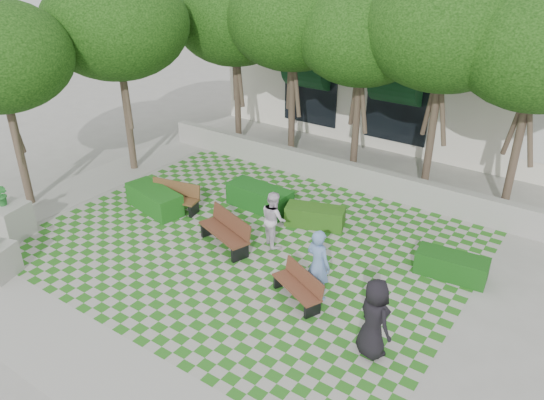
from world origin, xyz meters
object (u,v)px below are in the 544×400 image
Objects in this scene: person_dark at (374,318)px; hedge_midright at (315,216)px; bench_east at (299,286)px; hedge_west at (154,199)px; hedge_midleft at (260,198)px; hedge_east at (451,266)px; person_blue at (318,265)px; person_white at (274,219)px; bench_mid at (226,232)px; planter_back at (8,219)px; bench_west at (174,197)px.

hedge_midright is at bearing -17.50° from person_dark.
bench_east is 6.51m from hedge_west.
hedge_midleft is at bearing -5.11° from person_dark.
hedge_east is 3.88m from person_dark.
person_blue is at bearing -131.13° from hedge_east.
bench_east is 0.88× the size of person_dark.
person_dark is (1.95, -1.02, -0.02)m from person_blue.
hedge_east is 1.09× the size of person_white.
person_dark is (5.30, -1.60, 0.45)m from bench_mid.
hedge_midleft is 7.57m from planter_back.
bench_east is at bearing 12.97° from person_dark.
bench_west is at bearing -170.75° from hedge_east.
bench_west is 1.11× the size of person_white.
hedge_west is at bearing 39.48° from person_white.
hedge_midright is at bearing 78.37° from bench_mid.
hedge_east is at bearing 73.13° from bench_east.
hedge_east is 0.83× the size of hedge_midleft.
bench_east is 4.98m from hedge_midleft.
bench_mid reaches higher than bench_east.
hedge_east is at bearing -67.76° from person_dark.
hedge_west is 8.88m from person_dark.
hedge_midleft is 1.26× the size of planter_back.
hedge_midright is 0.84× the size of hedge_west.
hedge_east is at bearing 11.04° from hedge_west.
planter_back reaches higher than hedge_midright.
planter_back is 9.34m from person_blue.
hedge_west is 4.29m from planter_back.
person_blue is (6.69, -1.00, 0.58)m from hedge_west.
bench_east is 0.88× the size of bench_west.
bench_west is at bearing 55.46° from planter_back.
person_blue is at bearing -178.82° from person_white.
hedge_midleft is at bearing -26.12° from person_blue.
bench_east is at bearing -11.97° from hedge_west.
bench_west reaches higher than hedge_midleft.
hedge_midright is at bearing 38.99° from planter_back.
hedge_midright is (1.47, 2.50, -0.16)m from bench_mid.
bench_mid is 0.91× the size of hedge_midleft.
hedge_midleft is 2.33m from person_white.
planter_back is (-2.76, -4.02, 0.13)m from bench_west.
hedge_midright is at bearing 23.41° from hedge_west.
hedge_west is (-2.73, -2.04, -0.01)m from hedge_midleft.
person_dark reaches higher than hedge_midright.
bench_east is at bearing 171.18° from person_white.
person_white reaches higher than hedge_east.
bench_east is 0.82× the size of bench_mid.
hedge_midleft is 3.41m from hedge_west.
hedge_midright is 5.23m from hedge_west.
hedge_midright is at bearing 1.00° from hedge_midleft.
hedge_midright is (-4.31, 0.30, -0.00)m from hedge_east.
planter_back is (-8.64, -2.29, 0.18)m from bench_east.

